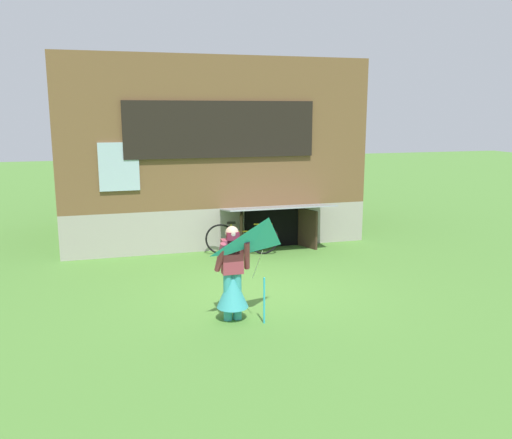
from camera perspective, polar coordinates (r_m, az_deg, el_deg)
The scene contains 5 objects.
ground_plane at distance 10.60m, azimuth -0.03°, elevation -7.17°, with size 60.00×60.00×0.00m, color #4C7F33.
log_house at distance 15.36m, azimuth -5.60°, elevation 7.42°, with size 7.57×5.93×4.66m.
person at distance 8.84m, azimuth -2.50°, elevation -6.50°, with size 0.61×0.52×1.57m.
kite at distance 8.27m, azimuth 1.35°, elevation -2.86°, with size 1.15×1.06×1.70m.
bicycle_yellow at distance 12.90m, azimuth -1.51°, elevation -2.02°, with size 1.70×0.51×0.80m.
Camera 1 is at (-2.75, -9.67, 3.37)m, focal length 37.95 mm.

